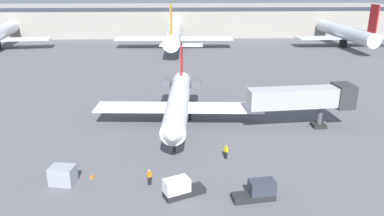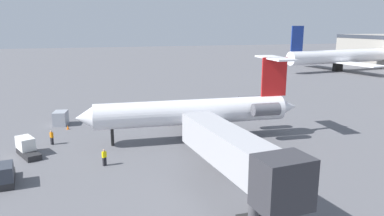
% 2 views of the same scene
% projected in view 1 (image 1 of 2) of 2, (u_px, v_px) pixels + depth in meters
% --- Properties ---
extents(ground_plane, '(400.00, 400.00, 0.10)m').
position_uv_depth(ground_plane, '(183.00, 121.00, 54.36)').
color(ground_plane, '#5B5B60').
extents(regional_jet, '(23.77, 26.83, 9.69)m').
position_uv_depth(regional_jet, '(179.00, 100.00, 52.37)').
color(regional_jet, white).
rests_on(regional_jet, ground_plane).
extents(jet_bridge, '(14.66, 4.26, 6.05)m').
position_uv_depth(jet_bridge, '(308.00, 98.00, 50.50)').
color(jet_bridge, '#ADADB2').
rests_on(jet_bridge, ground_plane).
extents(ground_crew_marshaller, '(0.42, 0.48, 1.69)m').
position_uv_depth(ground_crew_marshaller, '(226.00, 152.00, 42.79)').
color(ground_crew_marshaller, black).
rests_on(ground_crew_marshaller, ground_plane).
extents(ground_crew_loader, '(0.48, 0.43, 1.69)m').
position_uv_depth(ground_crew_loader, '(149.00, 177.00, 37.36)').
color(ground_crew_loader, black).
rests_on(ground_crew_loader, ground_plane).
extents(baggage_tug_lead, '(4.22, 2.93, 1.90)m').
position_uv_depth(baggage_tug_lead, '(180.00, 188.00, 35.35)').
color(baggage_tug_lead, '#262628').
rests_on(baggage_tug_lead, ground_plane).
extents(baggage_tug_trailing, '(4.15, 1.93, 1.90)m').
position_uv_depth(baggage_tug_trailing, '(258.00, 191.00, 34.88)').
color(baggage_tug_trailing, '#262628').
rests_on(baggage_tug_trailing, ground_plane).
extents(cargo_container_uld, '(2.66, 2.11, 1.90)m').
position_uv_depth(cargo_container_uld, '(63.00, 175.00, 37.49)').
color(cargo_container_uld, '#999EA8').
rests_on(cargo_container_uld, ground_plane).
extents(traffic_cone_near, '(0.36, 0.36, 0.55)m').
position_uv_depth(traffic_cone_near, '(92.00, 176.00, 38.74)').
color(traffic_cone_near, orange).
rests_on(traffic_cone_near, ground_plane).
extents(terminal_building, '(155.14, 23.44, 10.31)m').
position_uv_depth(terminal_building, '(178.00, 20.00, 137.27)').
color(terminal_building, '#9E998E').
rests_on(terminal_building, ground_plane).
extents(parked_airliner_west_mid, '(34.45, 40.94, 13.66)m').
position_uv_depth(parked_airliner_west_mid, '(174.00, 33.00, 109.52)').
color(parked_airliner_west_mid, white).
rests_on(parked_airliner_west_mid, ground_plane).
extents(parked_airliner_centre, '(28.58, 33.96, 13.36)m').
position_uv_depth(parked_airliner_centre, '(345.00, 33.00, 111.35)').
color(parked_airliner_centre, silver).
rests_on(parked_airliner_centre, ground_plane).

